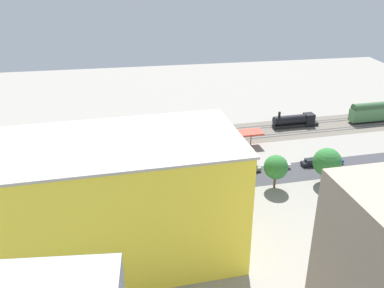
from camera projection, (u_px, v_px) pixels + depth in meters
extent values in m
plane|color=gray|center=(206.00, 173.00, 100.15)|extent=(203.46, 203.46, 0.00)
cube|color=#665E54|center=(192.00, 138.00, 118.27)|extent=(127.78, 21.80, 0.01)
cube|color=#38383D|center=(210.00, 182.00, 96.29)|extent=(127.47, 16.19, 0.01)
cube|color=#9E9EA8|center=(189.00, 132.00, 121.80)|extent=(126.96, 7.33, 0.12)
cube|color=#9E9EA8|center=(190.00, 134.00, 120.52)|extent=(126.96, 7.33, 0.12)
cube|color=#9E9EA8|center=(193.00, 142.00, 115.88)|extent=(126.96, 7.33, 0.12)
cube|color=#9E9EA8|center=(194.00, 144.00, 114.59)|extent=(126.96, 7.33, 0.12)
cube|color=#C63D2D|center=(153.00, 141.00, 107.22)|extent=(58.39, 7.60, 0.44)
cylinder|color=slate|center=(251.00, 139.00, 113.41)|extent=(0.30, 0.30, 3.56)
cylinder|color=slate|center=(187.00, 145.00, 109.84)|extent=(0.30, 0.30, 3.56)
cylinder|color=slate|center=(119.00, 152.00, 106.28)|extent=(0.30, 0.30, 3.56)
cylinder|color=slate|center=(46.00, 159.00, 102.72)|extent=(0.30, 0.30, 3.56)
cube|color=black|center=(295.00, 125.00, 125.91)|extent=(13.96, 3.16, 1.00)
cylinder|color=black|center=(292.00, 120.00, 124.86)|extent=(11.20, 3.27, 2.65)
cube|color=black|center=(309.00, 120.00, 126.19)|extent=(2.93, 3.00, 3.68)
cylinder|color=black|center=(279.00, 114.00, 123.19)|extent=(0.70, 0.70, 1.40)
cube|color=black|center=(375.00, 120.00, 129.93)|extent=(15.24, 3.21, 0.60)
cube|color=#4C7F4C|center=(376.00, 113.00, 129.01)|extent=(16.96, 3.89, 3.78)
cylinder|color=#355935|center=(377.00, 107.00, 128.11)|extent=(16.28, 3.85, 2.94)
cube|color=black|center=(149.00, 145.00, 113.32)|extent=(15.97, 3.31, 0.60)
cube|color=maroon|center=(148.00, 138.00, 112.44)|extent=(17.77, 4.01, 3.57)
cylinder|color=maroon|center=(148.00, 131.00, 111.59)|extent=(17.06, 3.97, 3.02)
cube|color=black|center=(334.00, 163.00, 104.44)|extent=(3.76, 1.96, 0.30)
cube|color=navy|center=(334.00, 161.00, 104.23)|extent=(4.47, 2.08, 0.71)
cube|color=#1E2328|center=(334.00, 159.00, 103.96)|extent=(2.54, 1.74, 0.56)
cube|color=black|center=(310.00, 165.00, 103.45)|extent=(3.68, 2.10, 0.30)
cube|color=black|center=(310.00, 163.00, 103.22)|extent=(4.35, 2.24, 0.76)
cube|color=#1E2328|center=(310.00, 160.00, 102.92)|extent=(2.49, 1.84, 0.68)
cube|color=black|center=(282.00, 168.00, 102.13)|extent=(3.55, 2.05, 0.30)
cube|color=silver|center=(282.00, 166.00, 101.89)|extent=(4.20, 2.19, 0.85)
cube|color=#1E2328|center=(282.00, 163.00, 101.61)|extent=(2.41, 1.79, 0.52)
cube|color=black|center=(251.00, 171.00, 100.77)|extent=(3.95, 2.01, 0.30)
cube|color=gray|center=(251.00, 169.00, 100.55)|extent=(4.69, 2.12, 0.75)
cube|color=#1E2328|center=(251.00, 166.00, 100.26)|extent=(2.66, 1.79, 0.64)
cube|color=black|center=(221.00, 172.00, 100.11)|extent=(3.99, 1.92, 0.30)
cube|color=black|center=(221.00, 170.00, 99.88)|extent=(4.74, 2.02, 0.82)
cube|color=#1E2328|center=(221.00, 168.00, 99.59)|extent=(2.67, 1.73, 0.52)
cube|color=yellow|center=(119.00, 202.00, 69.18)|extent=(39.94, 21.79, 21.06)
cube|color=#ADA89E|center=(114.00, 142.00, 64.68)|extent=(40.57, 22.43, 0.40)
cube|color=black|center=(180.00, 198.00, 89.74)|extent=(9.18, 3.30, 0.50)
cube|color=silver|center=(186.00, 189.00, 89.28)|extent=(6.91, 3.30, 3.07)
cube|color=maroon|center=(165.00, 194.00, 88.31)|extent=(2.58, 2.81, 2.33)
cube|color=black|center=(38.00, 209.00, 85.82)|extent=(10.02, 3.66, 0.50)
cube|color=silver|center=(43.00, 201.00, 85.48)|extent=(7.69, 3.57, 2.72)
cube|color=maroon|center=(17.00, 206.00, 84.19)|extent=(2.72, 2.84, 2.33)
cube|color=black|center=(118.00, 205.00, 87.08)|extent=(10.17, 2.68, 0.50)
cube|color=silver|center=(123.00, 198.00, 86.63)|extent=(7.94, 2.80, 2.69)
cube|color=#334C8C|center=(98.00, 201.00, 85.65)|extent=(2.37, 2.51, 2.57)
cylinder|color=brown|center=(225.00, 184.00, 92.35)|extent=(0.46, 0.46, 3.10)
sphere|color=#2D7233|center=(226.00, 169.00, 90.77)|extent=(6.36, 6.36, 6.36)
cylinder|color=brown|center=(150.00, 191.00, 89.67)|extent=(0.55, 0.55, 2.93)
sphere|color=#38843D|center=(149.00, 176.00, 88.15)|extent=(6.14, 6.14, 6.14)
cylinder|color=brown|center=(163.00, 188.00, 90.17)|extent=(0.45, 0.45, 3.72)
sphere|color=#2D7233|center=(162.00, 174.00, 88.78)|extent=(4.17, 4.17, 4.17)
cylinder|color=brown|center=(325.00, 177.00, 95.32)|extent=(0.59, 0.59, 2.99)
sphere|color=#2D7233|center=(327.00, 162.00, 93.76)|extent=(6.33, 6.33, 6.33)
cylinder|color=brown|center=(275.00, 181.00, 93.24)|extent=(0.50, 0.50, 3.28)
sphere|color=#2D7233|center=(276.00, 167.00, 91.77)|extent=(5.31, 5.31, 5.31)
cylinder|color=#333333|center=(95.00, 190.00, 86.86)|extent=(0.16, 0.16, 6.32)
cube|color=black|center=(93.00, 175.00, 85.35)|extent=(0.36, 0.36, 0.90)
sphere|color=green|center=(92.00, 173.00, 85.19)|extent=(0.20, 0.20, 0.20)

